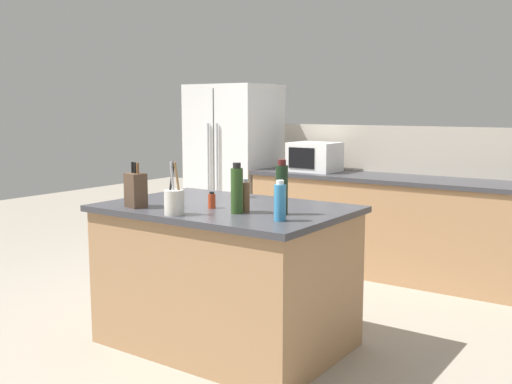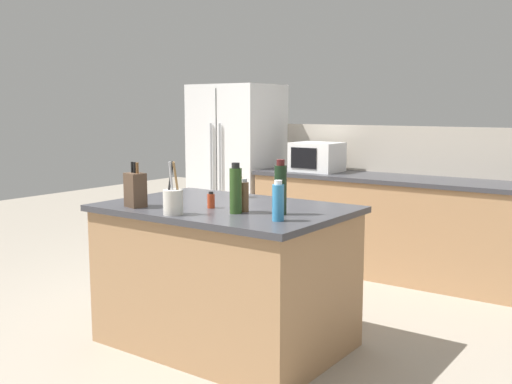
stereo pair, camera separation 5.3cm
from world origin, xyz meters
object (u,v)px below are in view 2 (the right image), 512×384
refrigerator (237,168)px  utensil_crock (173,201)px  microwave (317,157)px  dish_soap_bottle (278,202)px  pepper_grinder (244,196)px  spice_jar_paprika (211,201)px  honey_jar (239,187)px  wine_bottle (280,189)px  knife_block (135,189)px  olive_oil_bottle (236,190)px

refrigerator → utensil_crock: refrigerator is taller
microwave → dish_soap_bottle: (1.14, -2.44, -0.04)m
microwave → pepper_grinder: size_ratio=2.27×
dish_soap_bottle → spice_jar_paprika: dish_soap_bottle is taller
honey_jar → pepper_grinder: bearing=-49.5°
wine_bottle → spice_jar_paprika: 0.50m
pepper_grinder → microwave: bearing=109.2°
microwave → pepper_grinder: (0.81, -2.31, -0.05)m
pepper_grinder → dish_soap_bottle: dish_soap_bottle is taller
spice_jar_paprika → refrigerator: bearing=124.0°
knife_block → dish_soap_bottle: 1.02m
microwave → wine_bottle: (1.04, -2.26, 0.01)m
utensil_crock → olive_oil_bottle: 0.38m
refrigerator → wine_bottle: (2.09, -2.31, 0.18)m
pepper_grinder → honey_jar: pepper_grinder is taller
dish_soap_bottle → honey_jar: dish_soap_bottle is taller
utensil_crock → honey_jar: 0.79m
knife_block → honey_jar: bearing=82.0°
utensil_crock → dish_soap_bottle: size_ratio=1.38×
microwave → dish_soap_bottle: bearing=-64.9°
microwave → honey_jar: bearing=-77.3°
dish_soap_bottle → honey_jar: 0.93m
olive_oil_bottle → microwave: bearing=108.5°
microwave → honey_jar: 1.90m
wine_bottle → pepper_grinder: 0.25m
microwave → refrigerator: bearing=177.2°
pepper_grinder → utensil_crock: bearing=-131.0°
olive_oil_bottle → honey_jar: (-0.38, 0.53, -0.07)m
utensil_crock → olive_oil_bottle: (0.28, 0.25, 0.06)m
knife_block → utensil_crock: 0.40m
knife_block → pepper_grinder: size_ratio=1.42×
microwave → wine_bottle: 2.49m
honey_jar → olive_oil_bottle: bearing=-54.3°
utensil_crock → olive_oil_bottle: bearing=42.2°
knife_block → wine_bottle: wine_bottle is taller
refrigerator → utensil_crock: bearing=-59.8°
wine_bottle → dish_soap_bottle: (0.10, -0.18, -0.05)m
spice_jar_paprika → dish_soap_bottle: bearing=-11.1°
wine_bottle → utensil_crock: bearing=-144.1°
utensil_crock → honey_jar: size_ratio=2.10×
dish_soap_bottle → olive_oil_bottle: bearing=170.9°
pepper_grinder → knife_block: bearing=-158.8°
knife_block → olive_oil_bottle: olive_oil_bottle is taller
knife_block → spice_jar_paprika: bearing=44.1°
knife_block → utensil_crock: (0.39, -0.07, -0.03)m
knife_block → pepper_grinder: knife_block is taller
spice_jar_paprika → utensil_crock: bearing=-96.2°
microwave → olive_oil_bottle: size_ratio=1.50×
refrigerator → wine_bottle: bearing=-47.9°
wine_bottle → microwave: bearing=114.7°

